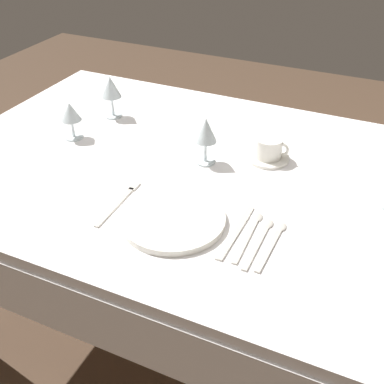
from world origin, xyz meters
The scene contains 13 objects.
ground_plane centered at (0.00, 0.00, 0.00)m, with size 6.00×6.00×0.00m, color #4C3828.
dining_table centered at (0.00, 0.00, 0.66)m, with size 1.80×1.11×0.74m.
dinner_plate centered at (-0.03, -0.27, 0.75)m, with size 0.28×0.28×0.02m, color white.
fork_outer centered at (-0.20, -0.25, 0.74)m, with size 0.02×0.22×0.00m.
dinner_knife centered at (0.14, -0.25, 0.74)m, with size 0.02×0.23×0.00m.
spoon_soup centered at (0.17, -0.22, 0.74)m, with size 0.03×0.21×0.01m.
spoon_dessert centered at (0.20, -0.24, 0.74)m, with size 0.03×0.21×0.01m.
spoon_tea centered at (0.24, -0.23, 0.74)m, with size 0.03×0.21×0.01m.
saucer_left centered at (0.10, 0.15, 0.74)m, with size 0.14×0.14×0.01m, color white.
coffee_cup_left centered at (0.10, 0.15, 0.78)m, with size 0.11×0.09×0.06m.
wine_glass_centre centered at (-0.07, 0.04, 0.85)m, with size 0.07×0.07×0.15m.
wine_glass_left centered at (-0.51, 0.20, 0.85)m, with size 0.07×0.07×0.15m.
wine_glass_right centered at (-0.54, 0.01, 0.83)m, with size 0.07×0.07×0.13m.
Camera 1 is at (0.43, -1.15, 1.52)m, focal length 45.05 mm.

